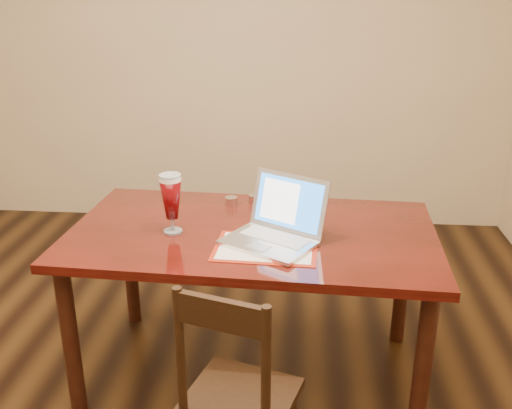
{
  "coord_description": "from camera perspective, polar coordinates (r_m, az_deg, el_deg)",
  "views": [
    {
      "loc": [
        0.7,
        -1.78,
        1.77
      ],
      "look_at": [
        0.52,
        0.38,
        0.94
      ],
      "focal_mm": 40.0,
      "sensor_mm": 36.0,
      "label": 1
    }
  ],
  "objects": [
    {
      "name": "dining_table",
      "position": [
        2.56,
        -0.49,
        -4.28
      ],
      "size": [
        1.66,
        0.99,
        1.02
      ],
      "rotation": [
        0.0,
        0.0,
        -0.05
      ],
      "color": "#520F0B",
      "rests_on": "ground"
    },
    {
      "name": "dining_chair",
      "position": [
        2.12,
        -1.96,
        -18.77
      ],
      "size": [
        0.46,
        0.45,
        0.88
      ],
      "rotation": [
        0.0,
        0.0,
        -0.29
      ],
      "color": "black",
      "rests_on": "ground"
    }
  ]
}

